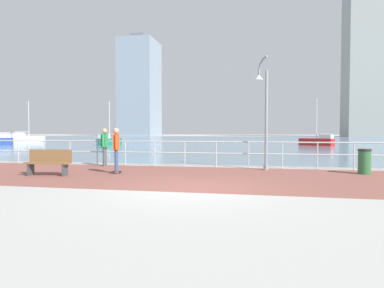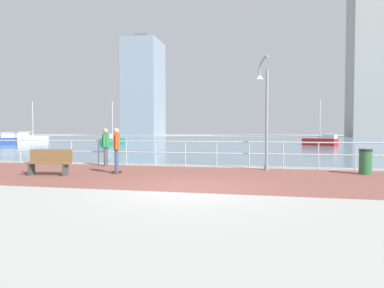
% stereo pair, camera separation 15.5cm
% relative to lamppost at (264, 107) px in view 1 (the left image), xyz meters
% --- Properties ---
extents(ground, '(220.00, 220.00, 0.00)m').
position_rel_lamppost_xyz_m(ground, '(-2.02, 34.86, -2.56)').
color(ground, '#ADAAA5').
extents(brick_paving, '(28.00, 6.15, 0.01)m').
position_rel_lamppost_xyz_m(brick_paving, '(-2.02, -2.62, -2.55)').
color(brick_paving, brown).
rests_on(brick_paving, ground).
extents(harbor_water, '(180.00, 88.00, 0.00)m').
position_rel_lamppost_xyz_m(harbor_water, '(-2.02, 45.45, -2.56)').
color(harbor_water, slate).
rests_on(harbor_water, ground).
extents(waterfront_railing, '(25.25, 0.06, 1.14)m').
position_rel_lamppost_xyz_m(waterfront_railing, '(-2.02, 0.45, -1.77)').
color(waterfront_railing, '#B2BCC1').
rests_on(waterfront_railing, ground).
extents(lamppost, '(0.58, 0.72, 4.63)m').
position_rel_lamppost_xyz_m(lamppost, '(0.00, 0.00, 0.00)').
color(lamppost, gray).
rests_on(lamppost, ground).
extents(skateboarder, '(0.41, 0.54, 1.70)m').
position_rel_lamppost_xyz_m(skateboarder, '(-5.38, -2.42, -1.54)').
color(skateboarder, black).
rests_on(skateboarder, ground).
extents(bystander, '(0.28, 0.56, 1.70)m').
position_rel_lamppost_xyz_m(bystander, '(-7.07, 0.10, -1.55)').
color(bystander, '#4C4C51').
rests_on(bystander, ground).
extents(trash_bin, '(0.46, 0.46, 0.93)m').
position_rel_lamppost_xyz_m(trash_bin, '(3.62, -0.81, -2.09)').
color(trash_bin, '#2D6638').
rests_on(trash_bin, ground).
extents(park_bench, '(1.64, 0.59, 0.92)m').
position_rel_lamppost_xyz_m(park_bench, '(-7.55, -3.37, -2.08)').
color(park_bench, brown).
rests_on(park_bench, ground).
extents(sailboat_yellow, '(4.24, 2.98, 5.77)m').
position_rel_lamppost_xyz_m(sailboat_yellow, '(-31.90, 27.58, -2.01)').
color(sailboat_yellow, white).
rests_on(sailboat_yellow, ground).
extents(sailboat_blue, '(3.64, 2.96, 5.10)m').
position_rel_lamppost_xyz_m(sailboat_blue, '(6.14, 24.75, -2.07)').
color(sailboat_blue, '#B21E1E').
rests_on(sailboat_blue, ground).
extents(sailboat_ivory, '(1.60, 3.65, 4.96)m').
position_rel_lamppost_xyz_m(sailboat_ivory, '(-16.90, 21.52, -2.08)').
color(sailboat_ivory, '#197266').
rests_on(sailboat_ivory, ground).
extents(tower_brick, '(11.65, 13.79, 34.60)m').
position_rel_lamppost_xyz_m(tower_brick, '(-40.67, 97.13, 13.91)').
color(tower_brick, '#8493A3').
rests_on(tower_brick, ground).
extents(tower_steel, '(12.40, 10.53, 44.83)m').
position_rel_lamppost_xyz_m(tower_steel, '(30.09, 89.38, 19.02)').
color(tower_steel, '#939993').
rests_on(tower_steel, ground).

